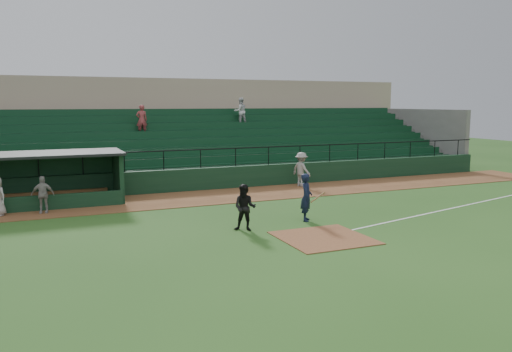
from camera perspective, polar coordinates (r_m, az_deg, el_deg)
name	(u,v)px	position (r m, az deg, el deg)	size (l,w,h in m)	color
ground	(310,232)	(18.90, 6.01, -6.19)	(90.00, 90.00, 0.00)	#265019
warning_track	(233,195)	(26.01, -2.60, -2.16)	(40.00, 4.00, 0.03)	brown
home_plate_dirt	(324,238)	(18.06, 7.56, -6.85)	(3.00, 3.00, 0.03)	brown
foul_line	(453,208)	(24.58, 21.14, -3.33)	(18.00, 0.09, 0.01)	white
stadium_structure	(187,139)	(33.73, -7.70, 4.06)	(38.00, 13.08, 6.40)	black
dugout	(21,176)	(25.75, -24.69, -0.04)	(8.90, 3.20, 2.42)	black
batter_at_plate	(306,197)	(20.42, 5.64, -2.37)	(1.17, 0.83, 1.90)	black
umpire	(245,208)	(18.76, -1.25, -3.55)	(0.84, 0.65, 1.72)	black
runner	(301,169)	(28.66, 5.08, 0.75)	(1.24, 0.71, 1.92)	gray
dugout_player_a	(43,194)	(23.48, -22.68, -1.91)	(0.93, 0.39, 1.58)	#9D9792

